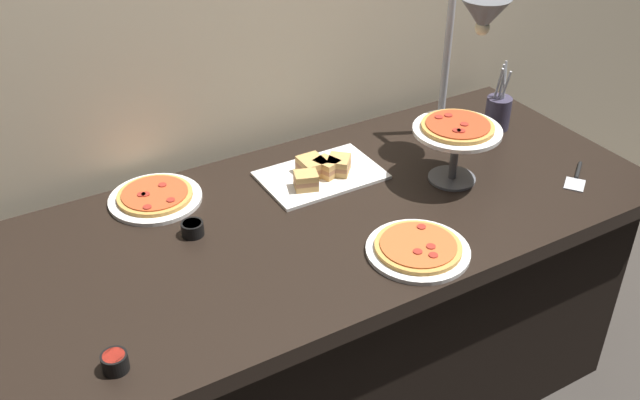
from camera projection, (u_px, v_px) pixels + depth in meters
ground_plane at (330, 397)px, 2.45m from camera, size 8.00×8.00×0.00m
back_wall at (246, 8)px, 2.16m from camera, size 4.40×0.04×2.40m
buffet_table at (331, 311)px, 2.24m from camera, size 1.90×0.84×0.76m
heat_lamp at (476, 30)px, 2.14m from camera, size 0.15×0.29×0.50m
pizza_plate_front at (418, 249)px, 1.87m from camera, size 0.27×0.27×0.03m
pizza_plate_center at (155, 197)px, 2.08m from camera, size 0.27×0.27×0.03m
pizza_plate_raised_stand at (457, 135)px, 2.10m from camera, size 0.26×0.26×0.19m
sandwich_platter at (321, 172)px, 2.18m from camera, size 0.36×0.23×0.06m
sauce_cup_near at (192, 228)px, 1.93m from camera, size 0.06×0.06×0.04m
sauce_cup_far at (115, 362)px, 1.53m from camera, size 0.06×0.06×0.04m
utensil_holder at (498, 111)px, 2.43m from camera, size 0.08×0.08×0.23m
serving_spatula at (576, 178)px, 2.18m from camera, size 0.16×0.13×0.01m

